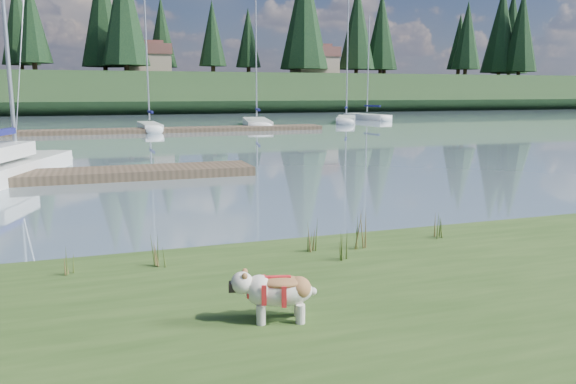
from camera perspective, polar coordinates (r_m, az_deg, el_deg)
name	(u,v)px	position (r m, az deg, el deg)	size (l,w,h in m)	color
ground	(114,133)	(40.51, -17.28, 5.71)	(200.00, 200.00, 0.00)	#7F99A8
ridge	(103,94)	(83.40, -18.26, 9.47)	(200.00, 20.00, 5.00)	#1F361A
bulldog	(278,290)	(6.28, -1.07, -9.89)	(0.96, 0.53, 0.56)	silver
sailboat_main	(16,164)	(21.26, -25.89, 2.60)	(3.99, 8.34, 11.90)	white
dock_near	(2,179)	(19.80, -27.08, 1.22)	(16.00, 2.00, 0.30)	#4C3D2C
dock_far	(144,131)	(40.60, -14.45, 6.07)	(26.00, 2.20, 0.30)	#4C3D2C
sailboat_bg_2	(149,126)	(42.87, -13.95, 6.54)	(1.41, 6.32, 9.64)	white
sailboat_bg_3	(256,122)	(47.57, -3.27, 7.14)	(3.71, 9.72, 13.84)	white
sailboat_bg_4	(346,119)	(52.87, 5.96, 7.42)	(4.88, 7.81, 11.70)	white
sailboat_bg_5	(363,116)	(58.37, 7.66, 7.64)	(2.58, 7.27, 10.30)	white
weed_0	(160,252)	(8.39, -12.91, -5.98)	(0.17, 0.14, 0.50)	#475B23
weed_1	(312,237)	(8.89, 2.43, -4.64)	(0.17, 0.14, 0.56)	#475B23
weed_2	(362,232)	(9.08, 7.58, -4.09)	(0.17, 0.14, 0.67)	#475B23
weed_3	(70,261)	(8.39, -21.25, -6.54)	(0.17, 0.14, 0.46)	#475B23
weed_4	(344,246)	(8.54, 5.74, -5.53)	(0.17, 0.14, 0.48)	#475B23
weed_5	(437,226)	(10.08, 14.87, -3.33)	(0.17, 0.14, 0.50)	#475B23
mud_lip	(175,267)	(9.28, -11.40, -7.49)	(60.00, 0.50, 0.14)	#33281C
conifer_3	(18,21)	(83.35, -25.76, 15.35)	(4.84, 4.84, 12.25)	#382619
conifer_4	(124,9)	(77.18, -16.32, 17.44)	(6.16, 6.16, 15.10)	#382619
conifer_5	(212,33)	(82.37, -7.69, 15.68)	(3.96, 3.96, 10.35)	#382619
conifer_6	(304,12)	(84.34, 1.67, 17.80)	(7.04, 7.04, 17.00)	#382619
conifer_7	(381,31)	(92.55, 9.46, 15.87)	(5.28, 5.28, 13.20)	#382619
conifer_8	(467,35)	(95.95, 17.73, 14.92)	(4.62, 4.62, 11.77)	#382619
conifer_9	(521,31)	(106.45, 22.62, 14.85)	(5.94, 5.94, 14.62)	#382619
house_1	(147,58)	(81.82, -14.13, 13.04)	(6.30, 5.30, 4.65)	gray
house_2	(314,61)	(85.37, 2.70, 13.20)	(6.30, 5.30, 4.65)	gray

